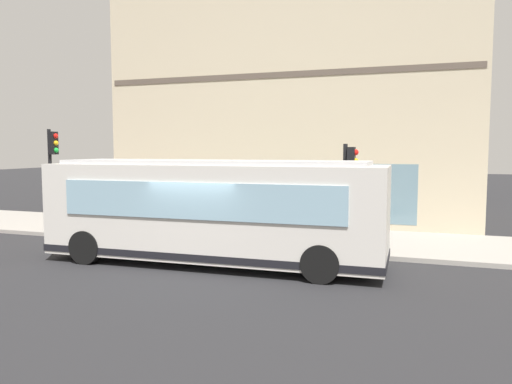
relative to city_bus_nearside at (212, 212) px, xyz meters
The scene contains 11 objects.
ground 1.65m from the city_bus_nearside, behind, with size 120.00×120.00×0.00m, color #262628.
sidewalk_curb 4.71m from the city_bus_nearside, ahead, with size 4.86×40.00×0.15m, color #9E9991.
building_corner 12.47m from the city_bus_nearside, ahead, with size 9.63×16.34×11.80m.
city_bus_nearside is the anchor object (origin of this frame).
traffic_light_near_corner 4.56m from the city_bus_nearside, 53.99° to the right, with size 0.32×0.49×3.41m.
traffic_light_down_block 8.68m from the city_bus_nearside, 71.70° to the left, with size 0.32×0.49×4.03m.
fire_hydrant 6.18m from the city_bus_nearside, 26.99° to the right, with size 0.35×0.35×0.74m.
pedestrian_near_building_entrance 9.54m from the city_bus_nearside, 50.62° to the left, with size 0.32×0.32×1.74m.
pedestrian_walking_along_curb 4.31m from the city_bus_nearside, ahead, with size 0.32×0.32×1.81m.
pedestrian_near_hydrant 8.16m from the city_bus_nearside, 40.11° to the left, with size 0.32×0.32×1.67m.
newspaper_vending_box 6.18m from the city_bus_nearside, ahead, with size 0.44×0.42×0.90m.
Camera 1 is at (-12.55, -5.91, 3.41)m, focal length 34.36 mm.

